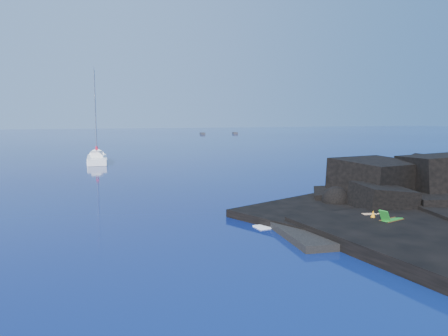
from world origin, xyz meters
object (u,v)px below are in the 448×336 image
(sunbather, at_px, (369,216))
(distant_boat_a, at_px, (202,134))
(deck_chair, at_px, (392,216))
(marker_cone, at_px, (373,216))
(sailboat, at_px, (97,163))
(distant_boat_b, at_px, (235,134))

(sunbather, bearing_deg, distant_boat_a, 89.90)
(deck_chair, xyz_separation_m, distant_boat_a, (25.83, 119.53, -0.83))
(deck_chair, bearing_deg, sunbather, 80.63)
(marker_cone, bearing_deg, deck_chair, -61.11)
(sailboat, distance_m, marker_cone, 40.78)
(sailboat, bearing_deg, distant_boat_a, 67.76)
(deck_chair, xyz_separation_m, marker_cone, (-0.47, 0.86, -0.16))
(marker_cone, bearing_deg, distant_boat_a, 77.50)
(sailboat, xyz_separation_m, distant_boat_b, (49.39, 79.80, 0.00))
(marker_cone, height_order, distant_boat_a, marker_cone)
(deck_chair, height_order, sunbather, deck_chair)
(marker_cone, relative_size, distant_boat_b, 0.14)
(sunbather, bearing_deg, deck_chair, -71.31)
(sailboat, bearing_deg, distant_boat_b, 61.47)
(sailboat, relative_size, marker_cone, 18.58)
(sunbather, xyz_separation_m, distant_boat_b, (37.47, 118.20, -0.54))
(distant_boat_b, bearing_deg, sailboat, -107.89)
(distant_boat_a, distance_m, distant_boat_b, 11.48)
(sailboat, height_order, distant_boat_a, sailboat)
(marker_cone, distance_m, distant_boat_b, 124.75)
(deck_chair, relative_size, distant_boat_b, 0.30)
(sailboat, distance_m, deck_chair, 41.74)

